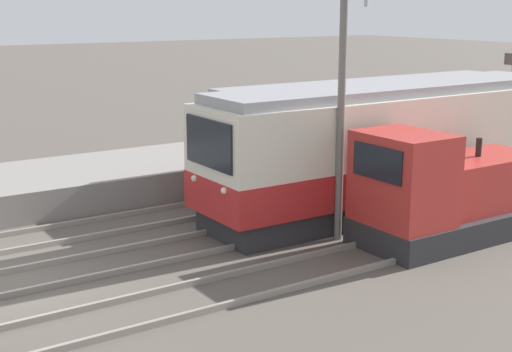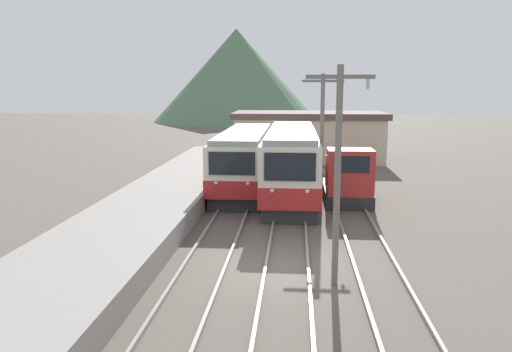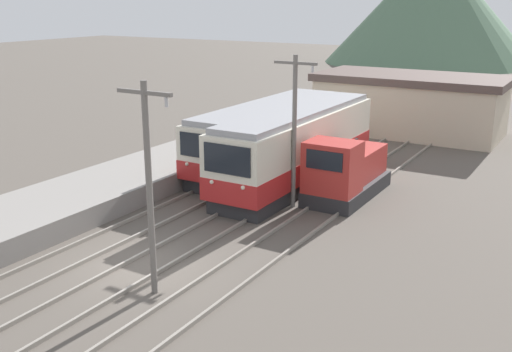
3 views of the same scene
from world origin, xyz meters
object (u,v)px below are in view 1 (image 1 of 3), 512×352
object	(u,v)px
shunting_locomotive	(445,194)
commuter_train_center	(393,151)
catenary_mast_mid	(342,101)
commuter_train_left	(375,135)

from	to	relation	value
shunting_locomotive	commuter_train_center	bearing A→B (deg)	162.25
catenary_mast_mid	shunting_locomotive	bearing A→B (deg)	57.85
commuter_train_left	shunting_locomotive	distance (m)	6.46
commuter_train_center	catenary_mast_mid	xyz separation A→B (m)	(1.51, -3.33, 1.92)
commuter_train_center	catenary_mast_mid	world-z (taller)	catenary_mast_mid
commuter_train_center	shunting_locomotive	xyz separation A→B (m)	(3.00, -0.96, -0.55)
commuter_train_left	catenary_mast_mid	xyz separation A→B (m)	(4.31, -5.19, 2.03)
shunting_locomotive	catenary_mast_mid	world-z (taller)	catenary_mast_mid
commuter_train_center	catenary_mast_mid	size ratio (longest dim) A/B	1.92
commuter_train_center	shunting_locomotive	bearing A→B (deg)	-17.75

